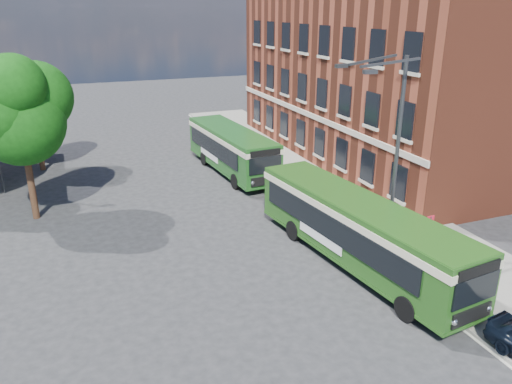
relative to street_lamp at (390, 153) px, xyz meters
name	(u,v)px	position (x,y,z in m)	size (l,w,h in m)	color
ground	(271,249)	(-4.84, 2.00, -4.79)	(120.00, 120.00, 0.00)	#262629
pavement	(321,179)	(2.16, 10.00, -4.72)	(6.00, 48.00, 0.15)	gray
kerb_line	(279,186)	(-0.89, 10.00, -4.79)	(0.12, 48.00, 0.01)	beige
brick_office	(384,63)	(9.16, 14.00, 2.18)	(12.10, 26.00, 14.20)	brown
street_lamp	(390,153)	(0.00, 0.00, 0.00)	(2.96, 2.38, 9.00)	#36383B
bus_stop_sign	(428,238)	(0.76, -2.20, -3.28)	(0.35, 0.08, 2.52)	#36383B
bus_front	(358,226)	(-1.84, -0.67, -2.96)	(4.06, 12.67, 3.02)	#204E17
bus_rear	(232,147)	(-2.80, 13.89, -2.96)	(3.40, 10.56, 3.02)	#1D531B
pedestrian_a	(376,229)	(-0.02, 0.50, -3.88)	(0.55, 0.36, 1.51)	black
pedestrian_b	(428,263)	(-0.20, -3.45, -3.71)	(0.91, 0.71, 1.86)	black
tree_left	(20,109)	(-15.33, 10.02, 1.22)	(5.24, 4.98, 8.85)	#322012
tree_right	(33,98)	(-15.11, 19.17, 0.32)	(4.47, 4.25, 7.54)	#322012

